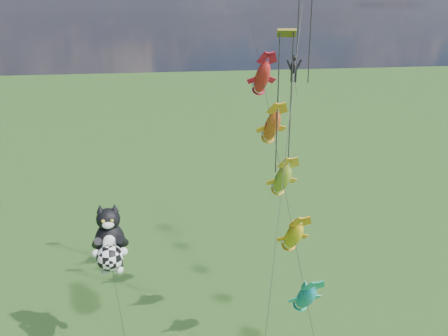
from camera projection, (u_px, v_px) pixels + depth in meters
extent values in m
cylinder|color=black|center=(121.00, 318.00, 31.10)|extent=(0.91, 2.65, 6.14)
ellipsoid|color=black|center=(110.00, 243.00, 31.11)|extent=(2.27, 2.04, 2.76)
ellipsoid|color=black|center=(108.00, 219.00, 30.52)|extent=(1.79, 1.70, 1.40)
cone|color=black|center=(100.00, 209.00, 30.22)|extent=(0.60, 0.60, 0.52)
cone|color=black|center=(115.00, 208.00, 30.36)|extent=(0.60, 0.60, 0.52)
ellipsoid|color=white|center=(108.00, 225.00, 30.04)|extent=(0.80, 0.56, 0.50)
ellipsoid|color=white|center=(109.00, 244.00, 30.43)|extent=(0.92, 0.56, 1.14)
sphere|color=gold|center=(103.00, 221.00, 29.85)|extent=(0.21, 0.21, 0.21)
sphere|color=gold|center=(112.00, 221.00, 29.93)|extent=(0.21, 0.21, 0.21)
sphere|color=white|center=(96.00, 254.00, 30.20)|extent=(0.52, 0.52, 0.52)
sphere|color=white|center=(124.00, 251.00, 30.47)|extent=(0.52, 0.52, 0.52)
sphere|color=white|center=(105.00, 271.00, 31.50)|extent=(0.55, 0.55, 0.55)
sphere|color=white|center=(119.00, 269.00, 31.64)|extent=(0.55, 0.55, 0.55)
sphere|color=white|center=(110.00, 258.00, 30.16)|extent=(1.65, 1.65, 1.65)
cylinder|color=black|center=(287.00, 202.00, 30.47)|extent=(1.21, 15.79, 20.32)
ellipsoid|color=#198BBF|center=(306.00, 297.00, 28.65)|extent=(1.12, 2.53, 2.79)
ellipsoid|color=yellow|center=(294.00, 235.00, 29.81)|extent=(1.12, 2.53, 2.79)
ellipsoid|color=green|center=(282.00, 179.00, 30.96)|extent=(1.12, 2.53, 2.79)
ellipsoid|color=red|center=(272.00, 126.00, 32.12)|extent=(1.12, 2.53, 2.79)
ellipsoid|color=red|center=(262.00, 77.00, 33.27)|extent=(1.12, 2.53, 2.79)
cylinder|color=black|center=(282.00, 189.00, 26.77)|extent=(6.94, 15.64, 24.43)
cube|color=#129427|center=(287.00, 33.00, 29.52)|extent=(1.22, 0.99, 0.52)
cylinder|color=black|center=(278.00, 107.00, 30.84)|extent=(0.08, 0.08, 8.84)
cylinder|color=black|center=(290.00, 106.00, 30.97)|extent=(0.08, 0.08, 8.84)
cylinder|color=black|center=(299.00, 10.00, 31.74)|extent=(0.08, 0.08, 9.57)
cylinder|color=black|center=(311.00, 10.00, 31.87)|extent=(0.08, 0.08, 9.57)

